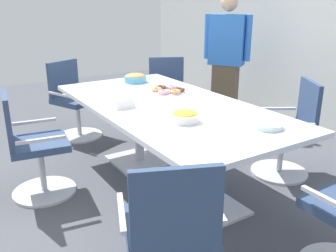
% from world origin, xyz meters
% --- Properties ---
extents(ground_plane, '(10.00, 10.00, 0.01)m').
position_xyz_m(ground_plane, '(0.00, 0.00, -0.01)').
color(ground_plane, '#4C4F56').
extents(conference_table, '(2.40, 1.20, 0.75)m').
position_xyz_m(conference_table, '(0.00, 0.00, 0.63)').
color(conference_table, white).
rests_on(conference_table, ground).
extents(office_chair_0, '(0.71, 0.71, 0.91)m').
position_xyz_m(office_chair_0, '(-1.64, -0.30, 0.41)').
color(office_chair_0, silver).
rests_on(office_chair_0, ground).
extents(office_chair_1, '(0.61, 0.61, 0.91)m').
position_xyz_m(office_chair_1, '(-0.42, -1.07, 0.41)').
color(office_chair_1, silver).
rests_on(office_chair_1, ground).
extents(office_chair_2, '(0.70, 0.70, 0.91)m').
position_xyz_m(office_chair_2, '(1.22, -0.76, 0.41)').
color(office_chair_2, silver).
rests_on(office_chair_2, ground).
extents(office_chair_4, '(0.74, 0.74, 0.91)m').
position_xyz_m(office_chair_4, '(0.44, 1.06, 0.41)').
color(office_chair_4, silver).
rests_on(office_chair_4, ground).
extents(office_chair_5, '(0.73, 0.73, 0.91)m').
position_xyz_m(office_chair_5, '(-1.22, 0.76, 0.41)').
color(office_chair_5, silver).
rests_on(office_chair_5, ground).
extents(person_standing_0, '(0.55, 0.43, 1.66)m').
position_xyz_m(person_standing_0, '(-1.07, 1.57, 0.86)').
color(person_standing_0, brown).
rests_on(person_standing_0, ground).
extents(snack_bowl_cookies, '(0.24, 0.24, 0.10)m').
position_xyz_m(snack_bowl_cookies, '(-0.92, 0.17, 0.80)').
color(snack_bowl_cookies, '#4C9EC6').
rests_on(snack_bowl_cookies, conference_table).
extents(snack_bowl_chips_yellow, '(0.21, 0.21, 0.09)m').
position_xyz_m(snack_bowl_chips_yellow, '(0.47, -0.15, 0.79)').
color(snack_bowl_chips_yellow, white).
rests_on(snack_bowl_chips_yellow, conference_table).
extents(donut_platter, '(0.33, 0.32, 0.04)m').
position_xyz_m(donut_platter, '(-0.35, 0.22, 0.77)').
color(donut_platter, white).
rests_on(donut_platter, conference_table).
extents(plate_stack, '(0.22, 0.22, 0.04)m').
position_xyz_m(plate_stack, '(0.89, 0.26, 0.77)').
color(plate_stack, white).
rests_on(plate_stack, conference_table).
extents(napkin_pile, '(0.17, 0.17, 0.08)m').
position_xyz_m(napkin_pile, '(-0.13, -0.37, 0.79)').
color(napkin_pile, white).
rests_on(napkin_pile, conference_table).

